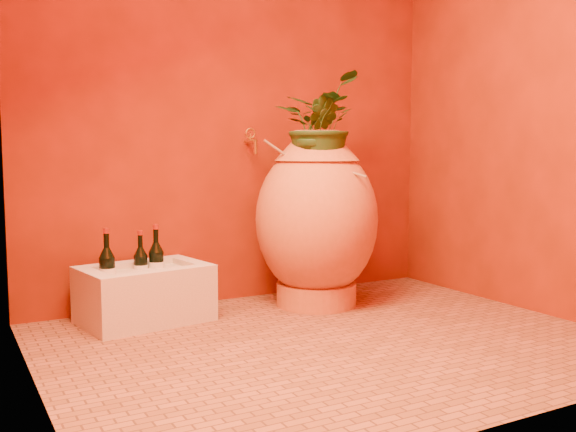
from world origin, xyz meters
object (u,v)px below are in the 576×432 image
stone_basin (145,295)px  wine_bottle_b (156,264)px  wine_bottle_c (107,271)px  amphora (317,219)px  wine_bottle_a (141,267)px  wall_tap (251,140)px

stone_basin → wine_bottle_b: 0.18m
wine_bottle_c → stone_basin: bearing=-1.9°
amphora → stone_basin: amphora is taller
amphora → wine_bottle_c: size_ratio=2.96×
wine_bottle_a → wine_bottle_b: 0.08m
wine_bottle_a → wine_bottle_c: bearing=-157.5°
wine_bottle_a → wine_bottle_c: (-0.19, -0.08, 0.01)m
amphora → wine_bottle_c: 1.15m
stone_basin → wine_bottle_b: bearing=40.5°
wine_bottle_a → stone_basin: bearing=-95.0°
wine_bottle_b → wine_bottle_c: size_ratio=0.99×
amphora → wine_bottle_a: (-0.93, 0.20, -0.22)m
stone_basin → wine_bottle_a: bearing=85.0°
wine_bottle_a → wine_bottle_c: 0.20m
stone_basin → wine_bottle_c: 0.23m
stone_basin → wine_bottle_a: wine_bottle_a is taller
wine_bottle_c → wall_tap: (0.87, 0.17, 0.65)m
wine_bottle_b → wine_bottle_a: bearing=172.9°
stone_basin → wine_bottle_a: (0.01, 0.08, 0.13)m
wine_bottle_b → wall_tap: bearing=9.6°
amphora → stone_basin: (-0.94, 0.12, -0.35)m
amphora → wine_bottle_b: 0.90m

